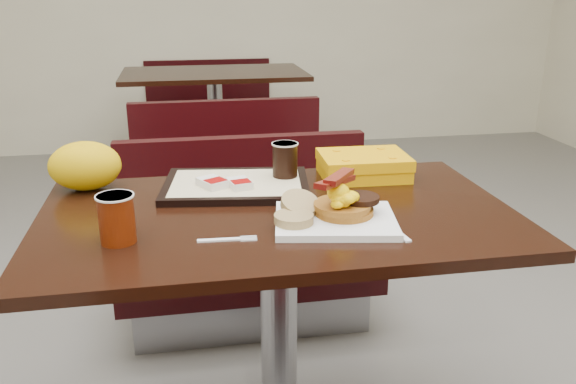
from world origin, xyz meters
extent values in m
cube|color=white|center=(0.12, -0.11, 0.76)|extent=(0.32, 0.27, 0.02)
cylinder|color=#966719|center=(0.15, -0.09, 0.78)|extent=(0.17, 0.17, 0.03)
cylinder|color=black|center=(0.19, -0.09, 0.80)|extent=(0.09, 0.09, 0.01)
ellipsoid|color=#FFEE05|center=(0.13, -0.10, 0.82)|extent=(0.10, 0.08, 0.05)
cylinder|color=#A18855|center=(0.02, -0.12, 0.78)|extent=(0.10, 0.10, 0.02)
cylinder|color=#A18855|center=(0.04, -0.06, 0.79)|extent=(0.12, 0.12, 0.05)
cylinder|color=#892505|center=(-0.38, -0.12, 0.81)|extent=(0.09, 0.09, 0.11)
cube|color=white|center=(0.25, -0.15, 0.75)|extent=(0.04, 0.18, 0.00)
cube|color=#9D2106|center=(-0.07, 0.09, 0.75)|extent=(0.05, 0.05, 0.01)
cube|color=black|center=(-0.09, 0.20, 0.76)|extent=(0.44, 0.34, 0.02)
cube|color=silver|center=(-0.16, 0.17, 0.78)|extent=(0.09, 0.10, 0.02)
cube|color=silver|center=(-0.08, 0.15, 0.78)|extent=(0.07, 0.09, 0.02)
cylinder|color=black|center=(0.06, 0.23, 0.82)|extent=(0.08, 0.08, 0.10)
cube|color=#E59C03|center=(0.30, 0.24, 0.78)|extent=(0.26, 0.20, 0.07)
ellipsoid|color=yellow|center=(-0.50, 0.27, 0.82)|extent=(0.21, 0.16, 0.14)
camera|label=1|loc=(-0.23, -1.39, 1.30)|focal=37.10mm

